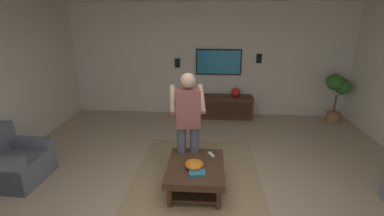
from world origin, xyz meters
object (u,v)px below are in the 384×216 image
(bowl, at_px, (194,165))
(vase_round, at_px, (236,92))
(media_console, at_px, (217,107))
(tv, at_px, (219,62))
(book, at_px, (197,173))
(wall_speaker_right, at_px, (178,63))
(coffee_table, at_px, (196,171))
(armchair, at_px, (13,164))
(potted_plant_tall, at_px, (338,90))
(person_standing, at_px, (188,119))
(remote_white, at_px, (211,154))
(wall_speaker_left, at_px, (259,58))

(bowl, distance_m, vase_round, 3.22)
(media_console, bearing_deg, tv, -180.00)
(tv, height_order, book, tv)
(bowl, bearing_deg, vase_round, -14.62)
(wall_speaker_right, bearing_deg, vase_round, -100.54)
(bowl, bearing_deg, coffee_table, -8.44)
(armchair, distance_m, vase_round, 4.68)
(media_console, bearing_deg, potted_plant_tall, 86.93)
(potted_plant_tall, bearing_deg, media_console, 86.93)
(person_standing, relative_size, remote_white, 10.93)
(wall_speaker_left, bearing_deg, tv, 90.77)
(media_console, height_order, vase_round, vase_round)
(person_standing, height_order, potted_plant_tall, person_standing)
(coffee_table, relative_size, vase_round, 4.55)
(tv, relative_size, book, 5.04)
(potted_plant_tall, xyz_separation_m, wall_speaker_right, (0.40, 3.78, 0.51))
(bowl, distance_m, remote_white, 0.46)
(bowl, relative_size, wall_speaker_left, 1.17)
(remote_white, bearing_deg, tv, -29.71)
(armchair, distance_m, bowl, 2.78)
(tv, xyz_separation_m, remote_white, (-2.98, 0.15, -0.94))
(person_standing, relative_size, wall_speaker_right, 7.45)
(remote_white, bearing_deg, coffee_table, 116.73)
(coffee_table, bearing_deg, book, -171.86)
(media_console, bearing_deg, coffee_table, -6.93)
(vase_round, bearing_deg, wall_speaker_right, 79.46)
(coffee_table, relative_size, bowl, 3.87)
(book, height_order, vase_round, vase_round)
(coffee_table, bearing_deg, potted_plant_tall, -47.34)
(tv, bearing_deg, potted_plant_tall, 81.99)
(coffee_table, height_order, book, book)
(armchair, relative_size, bowl, 3.22)
(armchair, distance_m, media_console, 4.35)
(potted_plant_tall, xyz_separation_m, wall_speaker_left, (0.40, 1.79, 0.65))
(coffee_table, bearing_deg, person_standing, 19.60)
(armchair, xyz_separation_m, tv, (3.24, -3.15, 1.07))
(media_console, bearing_deg, vase_round, 87.94)
(media_console, relative_size, book, 7.73)
(book, bearing_deg, person_standing, -77.59)
(coffee_table, height_order, potted_plant_tall, potted_plant_tall)
(armchair, relative_size, media_console, 0.49)
(tv, bearing_deg, coffee_table, -6.42)
(remote_white, xyz_separation_m, vase_round, (2.72, -0.58, 0.25))
(coffee_table, relative_size, tv, 0.90)
(coffee_table, bearing_deg, armchair, 89.36)
(remote_white, relative_size, wall_speaker_right, 0.68)
(coffee_table, bearing_deg, wall_speaker_right, 11.17)
(armchair, distance_m, person_standing, 2.74)
(tv, relative_size, bowl, 4.29)
(armchair, relative_size, wall_speaker_right, 3.79)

